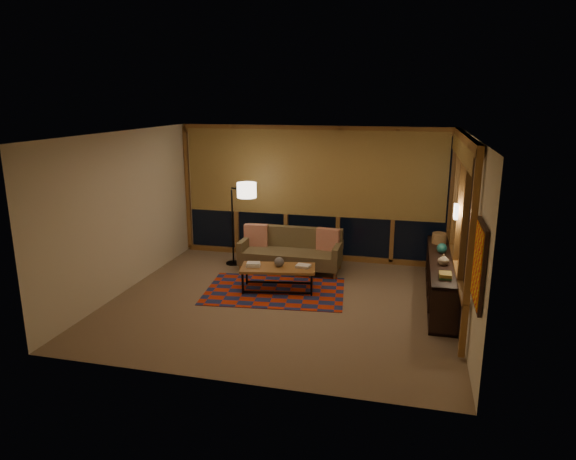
% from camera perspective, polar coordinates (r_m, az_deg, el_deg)
% --- Properties ---
extents(floor, '(5.50, 5.00, 0.01)m').
position_cam_1_polar(floor, '(8.44, -0.66, -7.99)').
color(floor, '#876E54').
rests_on(floor, ground).
extents(ceiling, '(5.50, 5.00, 0.01)m').
position_cam_1_polar(ceiling, '(7.81, -0.72, 10.63)').
color(ceiling, white).
rests_on(ceiling, walls).
extents(walls, '(5.51, 5.01, 2.70)m').
position_cam_1_polar(walls, '(8.02, -0.69, 0.96)').
color(walls, beige).
rests_on(walls, floor).
extents(window_wall_back, '(5.30, 0.16, 2.60)m').
position_cam_1_polar(window_wall_back, '(10.34, 2.69, 4.03)').
color(window_wall_back, brown).
rests_on(window_wall_back, walls).
extents(window_wall_right, '(0.16, 3.70, 2.60)m').
position_cam_1_polar(window_wall_right, '(8.39, 18.41, 0.82)').
color(window_wall_right, brown).
rests_on(window_wall_right, walls).
extents(wall_art, '(0.06, 0.74, 0.94)m').
position_cam_1_polar(wall_art, '(6.02, 20.42, -3.63)').
color(wall_art, red).
rests_on(wall_art, walls).
extents(wall_sconce, '(0.12, 0.18, 0.22)m').
position_cam_1_polar(wall_sconce, '(8.20, 18.17, 1.96)').
color(wall_sconce, '#FFECCF').
rests_on(wall_sconce, walls).
extents(sofa, '(1.91, 0.78, 0.78)m').
position_cam_1_polar(sofa, '(9.80, 0.27, -2.31)').
color(sofa, brown).
rests_on(sofa, floor).
extents(pillow_left, '(0.47, 0.21, 0.46)m').
position_cam_1_polar(pillow_left, '(10.10, -3.58, -0.49)').
color(pillow_left, red).
rests_on(pillow_left, sofa).
extents(pillow_right, '(0.46, 0.22, 0.44)m').
position_cam_1_polar(pillow_right, '(9.81, 4.49, -0.99)').
color(pillow_right, red).
rests_on(pillow_right, sofa).
extents(area_rug, '(2.51, 1.82, 0.01)m').
position_cam_1_polar(area_rug, '(8.88, -1.48, -6.77)').
color(area_rug, '#B62B0C').
rests_on(area_rug, floor).
extents(coffee_table, '(1.34, 0.79, 0.42)m').
position_cam_1_polar(coffee_table, '(8.85, -1.10, -5.43)').
color(coffee_table, brown).
rests_on(coffee_table, floor).
extents(book_stack_a, '(0.29, 0.25, 0.08)m').
position_cam_1_polar(book_stack_a, '(8.82, -3.88, -3.83)').
color(book_stack_a, white).
rests_on(book_stack_a, coffee_table).
extents(book_stack_b, '(0.25, 0.21, 0.05)m').
position_cam_1_polar(book_stack_b, '(8.78, 1.72, -3.99)').
color(book_stack_b, white).
rests_on(book_stack_b, coffee_table).
extents(ceramic_pot, '(0.22, 0.22, 0.17)m').
position_cam_1_polar(ceramic_pot, '(8.79, -0.99, -3.54)').
color(ceramic_pot, '#303033').
rests_on(ceramic_pot, coffee_table).
extents(floor_lamp, '(0.66, 0.56, 1.69)m').
position_cam_1_polar(floor_lamp, '(10.13, -6.19, 0.81)').
color(floor_lamp, black).
rests_on(floor_lamp, floor).
extents(bookshelf, '(0.40, 2.84, 0.71)m').
position_cam_1_polar(bookshelf, '(8.78, 16.59, -5.23)').
color(bookshelf, '#2F1D18').
rests_on(bookshelf, floor).
extents(basket, '(0.31, 0.31, 0.19)m').
position_cam_1_polar(basket, '(9.50, 16.45, -0.88)').
color(basket, tan).
rests_on(basket, bookshelf).
extents(teal_bowl, '(0.21, 0.21, 0.17)m').
position_cam_1_polar(teal_bowl, '(8.92, 16.72, -1.95)').
color(teal_bowl, '#1E6865').
rests_on(teal_bowl, bookshelf).
extents(vase, '(0.20, 0.20, 0.18)m').
position_cam_1_polar(vase, '(8.30, 16.91, -3.14)').
color(vase, tan).
rests_on(vase, bookshelf).
extents(shelf_book_stack, '(0.16, 0.22, 0.06)m').
position_cam_1_polar(shelf_book_stack, '(7.75, 17.08, -4.86)').
color(shelf_book_stack, white).
rests_on(shelf_book_stack, bookshelf).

